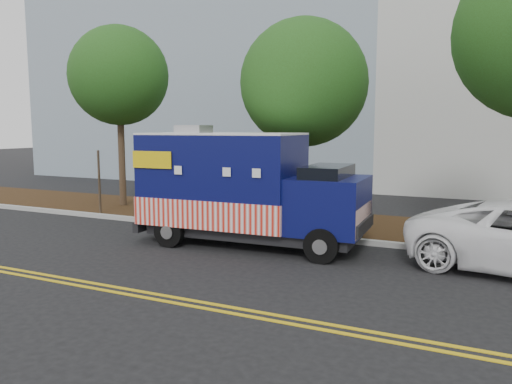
% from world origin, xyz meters
% --- Properties ---
extents(ground, '(120.00, 120.00, 0.00)m').
position_xyz_m(ground, '(0.00, 0.00, 0.00)').
color(ground, black).
rests_on(ground, ground).
extents(curb, '(120.00, 0.18, 0.15)m').
position_xyz_m(curb, '(0.00, 1.40, 0.07)').
color(curb, '#9E9E99').
rests_on(curb, ground).
extents(mulch_strip, '(120.00, 4.00, 0.15)m').
position_xyz_m(mulch_strip, '(0.00, 3.50, 0.07)').
color(mulch_strip, black).
rests_on(mulch_strip, ground).
extents(centerline_near, '(120.00, 0.10, 0.01)m').
position_xyz_m(centerline_near, '(0.00, -4.45, 0.01)').
color(centerline_near, gold).
rests_on(centerline_near, ground).
extents(centerline_far, '(120.00, 0.10, 0.01)m').
position_xyz_m(centerline_far, '(0.00, -4.70, 0.01)').
color(centerline_far, gold).
rests_on(centerline_far, ground).
extents(tree_a, '(3.79, 3.79, 7.08)m').
position_xyz_m(tree_a, '(-5.98, 3.38, 5.17)').
color(tree_a, '#38281C').
rests_on(tree_a, ground).
extents(tree_b, '(4.11, 4.11, 6.69)m').
position_xyz_m(tree_b, '(1.56, 3.41, 4.62)').
color(tree_b, '#38281C').
rests_on(tree_b, ground).
extents(sign_post, '(0.06, 0.06, 2.40)m').
position_xyz_m(sign_post, '(-5.47, 1.55, 1.20)').
color(sign_post, '#473828').
rests_on(sign_post, ground).
extents(food_truck, '(6.31, 2.63, 3.27)m').
position_xyz_m(food_truck, '(1.02, 0.00, 1.48)').
color(food_truck, black).
rests_on(food_truck, ground).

